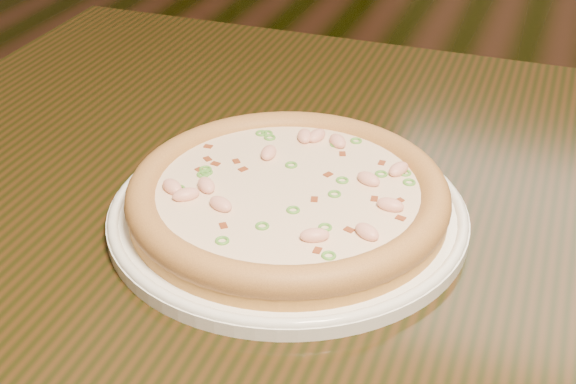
% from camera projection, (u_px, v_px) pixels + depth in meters
% --- Properties ---
extents(ground, '(9.00, 9.00, 0.00)m').
position_uv_depth(ground, '(565.00, 361.00, 1.63)').
color(ground, black).
extents(hero_table, '(1.20, 0.80, 0.75)m').
position_uv_depth(hero_table, '(421.00, 300.00, 0.78)').
color(hero_table, black).
rests_on(hero_table, ground).
extents(plate, '(0.32, 0.32, 0.02)m').
position_uv_depth(plate, '(288.00, 212.00, 0.72)').
color(plate, white).
rests_on(plate, hero_table).
extents(pizza, '(0.29, 0.29, 0.03)m').
position_uv_depth(pizza, '(288.00, 195.00, 0.71)').
color(pizza, '#C0873B').
rests_on(pizza, plate).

